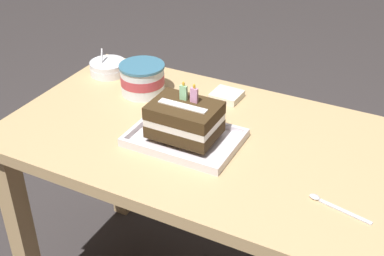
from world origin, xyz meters
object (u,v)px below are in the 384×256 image
(bowl_stack, at_px, (108,68))
(napkin_pile, at_px, (227,96))
(foil_tray, at_px, (185,139))
(serving_spoon_near_tray, at_px, (329,204))
(ice_cream_tub, at_px, (142,79))
(birthday_cake, at_px, (185,119))

(bowl_stack, relative_size, napkin_pile, 1.36)
(foil_tray, bearing_deg, bowl_stack, 149.56)
(serving_spoon_near_tray, bearing_deg, ice_cream_tub, 157.84)
(foil_tray, bearing_deg, ice_cream_tub, 142.89)
(serving_spoon_near_tray, relative_size, napkin_pile, 1.68)
(birthday_cake, xyz_separation_m, bowl_stack, (-0.43, 0.25, -0.05))
(ice_cream_tub, relative_size, napkin_pile, 1.57)
(bowl_stack, xyz_separation_m, napkin_pile, (0.43, 0.02, -0.01))
(foil_tray, relative_size, napkin_pile, 3.25)
(foil_tray, xyz_separation_m, serving_spoon_near_tray, (0.42, -0.08, -0.00))
(foil_tray, distance_m, serving_spoon_near_tray, 0.43)
(foil_tray, xyz_separation_m, birthday_cake, (-0.00, 0.00, 0.06))
(foil_tray, xyz_separation_m, napkin_pile, (0.00, 0.27, 0.00))
(ice_cream_tub, xyz_separation_m, napkin_pile, (0.26, 0.08, -0.04))
(napkin_pile, bearing_deg, birthday_cake, -90.82)
(birthday_cake, height_order, serving_spoon_near_tray, birthday_cake)
(bowl_stack, distance_m, ice_cream_tub, 0.19)
(birthday_cake, xyz_separation_m, ice_cream_tub, (-0.25, 0.19, -0.02))
(birthday_cake, relative_size, ice_cream_tub, 1.27)
(serving_spoon_near_tray, height_order, napkin_pile, napkin_pile)
(napkin_pile, bearing_deg, ice_cream_tub, -162.09)
(ice_cream_tub, distance_m, napkin_pile, 0.27)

